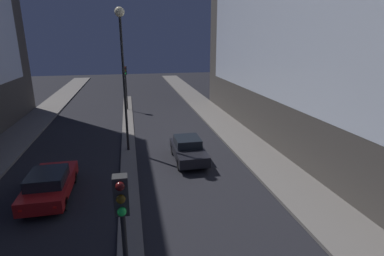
% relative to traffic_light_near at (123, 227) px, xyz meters
% --- Properties ---
extents(median_strip, '(0.97, 37.66, 0.11)m').
position_rel_traffic_light_near_xyz_m(median_strip, '(0.00, 15.57, -3.45)').
color(median_strip, '#66605B').
rests_on(median_strip, ground).
extents(traffic_light_near, '(0.32, 0.42, 4.63)m').
position_rel_traffic_light_near_xyz_m(traffic_light_near, '(0.00, 0.00, 0.00)').
color(traffic_light_near, black).
rests_on(traffic_light_near, median_strip).
extents(traffic_light_mid, '(0.32, 0.42, 4.63)m').
position_rel_traffic_light_near_xyz_m(traffic_light_mid, '(0.00, 26.62, 0.00)').
color(traffic_light_mid, black).
rests_on(traffic_light_mid, median_strip).
extents(street_lamp, '(0.61, 0.61, 9.26)m').
position_rel_traffic_light_near_xyz_m(street_lamp, '(0.00, 14.01, 3.26)').
color(street_lamp, black).
rests_on(street_lamp, median_strip).
extents(car_left_lane, '(1.93, 4.48, 1.47)m').
position_rel_traffic_light_near_xyz_m(car_left_lane, '(-3.75, 8.35, -2.76)').
color(car_left_lane, maroon).
rests_on(car_left_lane, ground).
extents(car_right_lane, '(1.83, 4.16, 1.46)m').
position_rel_traffic_light_near_xyz_m(car_right_lane, '(3.75, 11.61, -2.77)').
color(car_right_lane, black).
rests_on(car_right_lane, ground).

